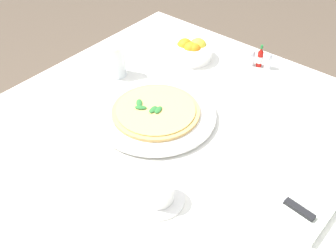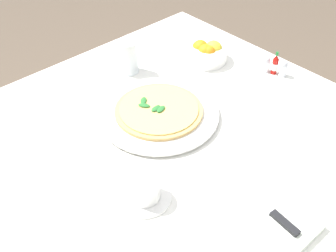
{
  "view_description": "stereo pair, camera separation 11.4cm",
  "coord_description": "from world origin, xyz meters",
  "px_view_note": "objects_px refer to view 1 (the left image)",
  "views": [
    {
      "loc": [
        -0.48,
        0.64,
        1.5
      ],
      "look_at": [
        0.07,
        -0.03,
        0.75
      ],
      "focal_mm": 43.0,
      "sensor_mm": 36.0,
      "label": 1
    },
    {
      "loc": [
        -0.57,
        0.56,
        1.5
      ],
      "look_at": [
        0.07,
        -0.03,
        0.75
      ],
      "focal_mm": 43.0,
      "sensor_mm": 36.0,
      "label": 2
    }
  ],
  "objects_px": {
    "pizza": "(156,111)",
    "salt_shaker": "(251,58)",
    "pizza_plate": "(156,114)",
    "water_glass_near_left": "(116,61)",
    "dinner_knife": "(281,197)",
    "coffee_cup_center_back": "(158,191)",
    "pepper_shaker": "(268,61)",
    "napkin_folded": "(281,202)",
    "hot_sauce_bottle": "(260,58)",
    "citrus_bowl": "(192,51)"
  },
  "relations": [
    {
      "from": "pizza_plate",
      "to": "napkin_folded",
      "type": "height_order",
      "value": "napkin_folded"
    },
    {
      "from": "pizza_plate",
      "to": "napkin_folded",
      "type": "bearing_deg",
      "value": 172.77
    },
    {
      "from": "napkin_folded",
      "to": "hot_sauce_bottle",
      "type": "relative_size",
      "value": 2.69
    },
    {
      "from": "coffee_cup_center_back",
      "to": "pepper_shaker",
      "type": "distance_m",
      "value": 0.69
    },
    {
      "from": "pizza_plate",
      "to": "coffee_cup_center_back",
      "type": "xyz_separation_m",
      "value": [
        -0.21,
        0.23,
        0.02
      ]
    },
    {
      "from": "coffee_cup_center_back",
      "to": "water_glass_near_left",
      "type": "height_order",
      "value": "water_glass_near_left"
    },
    {
      "from": "coffee_cup_center_back",
      "to": "hot_sauce_bottle",
      "type": "height_order",
      "value": "hot_sauce_bottle"
    },
    {
      "from": "pizza",
      "to": "salt_shaker",
      "type": "distance_m",
      "value": 0.44
    },
    {
      "from": "citrus_bowl",
      "to": "dinner_knife",
      "type": "bearing_deg",
      "value": 145.03
    },
    {
      "from": "pizza_plate",
      "to": "hot_sauce_bottle",
      "type": "relative_size",
      "value": 4.33
    },
    {
      "from": "salt_shaker",
      "to": "pepper_shaker",
      "type": "xyz_separation_m",
      "value": [
        -0.06,
        -0.02,
        0.0
      ]
    },
    {
      "from": "dinner_knife",
      "to": "hot_sauce_bottle",
      "type": "height_order",
      "value": "hot_sauce_bottle"
    },
    {
      "from": "pizza",
      "to": "water_glass_near_left",
      "type": "height_order",
      "value": "water_glass_near_left"
    },
    {
      "from": "coffee_cup_center_back",
      "to": "salt_shaker",
      "type": "xyz_separation_m",
      "value": [
        0.14,
        -0.67,
        -0.01
      ]
    },
    {
      "from": "pizza_plate",
      "to": "pizza",
      "type": "xyz_separation_m",
      "value": [
        0.0,
        0.0,
        0.01
      ]
    },
    {
      "from": "napkin_folded",
      "to": "hot_sauce_bottle",
      "type": "distance_m",
      "value": 0.61
    },
    {
      "from": "pizza_plate",
      "to": "hot_sauce_bottle",
      "type": "bearing_deg",
      "value": -101.95
    },
    {
      "from": "pizza_plate",
      "to": "napkin_folded",
      "type": "relative_size",
      "value": 1.61
    },
    {
      "from": "water_glass_near_left",
      "to": "napkin_folded",
      "type": "relative_size",
      "value": 0.51
    },
    {
      "from": "napkin_folded",
      "to": "salt_shaker",
      "type": "distance_m",
      "value": 0.62
    },
    {
      "from": "citrus_bowl",
      "to": "pepper_shaker",
      "type": "bearing_deg",
      "value": -154.73
    },
    {
      "from": "citrus_bowl",
      "to": "coffee_cup_center_back",
      "type": "bearing_deg",
      "value": 120.24
    },
    {
      "from": "water_glass_near_left",
      "to": "dinner_knife",
      "type": "distance_m",
      "value": 0.71
    },
    {
      "from": "pizza_plate",
      "to": "salt_shaker",
      "type": "bearing_deg",
      "value": -98.65
    },
    {
      "from": "water_glass_near_left",
      "to": "citrus_bowl",
      "type": "distance_m",
      "value": 0.28
    },
    {
      "from": "dinner_knife",
      "to": "salt_shaker",
      "type": "xyz_separation_m",
      "value": [
        0.37,
        -0.49,
        0.0
      ]
    },
    {
      "from": "coffee_cup_center_back",
      "to": "citrus_bowl",
      "type": "bearing_deg",
      "value": -59.76
    },
    {
      "from": "water_glass_near_left",
      "to": "coffee_cup_center_back",
      "type": "bearing_deg",
      "value": 145.29
    },
    {
      "from": "water_glass_near_left",
      "to": "pepper_shaker",
      "type": "xyz_separation_m",
      "value": [
        -0.37,
        -0.37,
        -0.03
      ]
    },
    {
      "from": "salt_shaker",
      "to": "dinner_knife",
      "type": "bearing_deg",
      "value": 127.3
    },
    {
      "from": "pizza_plate",
      "to": "salt_shaker",
      "type": "height_order",
      "value": "salt_shaker"
    },
    {
      "from": "water_glass_near_left",
      "to": "pizza_plate",
      "type": "bearing_deg",
      "value": 160.84
    },
    {
      "from": "napkin_folded",
      "to": "pepper_shaker",
      "type": "bearing_deg",
      "value": -56.25
    },
    {
      "from": "salt_shaker",
      "to": "hot_sauce_bottle",
      "type": "bearing_deg",
      "value": -160.35
    },
    {
      "from": "coffee_cup_center_back",
      "to": "pepper_shaker",
      "type": "bearing_deg",
      "value": -82.86
    },
    {
      "from": "pizza",
      "to": "salt_shaker",
      "type": "relative_size",
      "value": 4.68
    },
    {
      "from": "dinner_knife",
      "to": "pepper_shaker",
      "type": "distance_m",
      "value": 0.6
    },
    {
      "from": "coffee_cup_center_back",
      "to": "citrus_bowl",
      "type": "height_order",
      "value": "same"
    },
    {
      "from": "water_glass_near_left",
      "to": "citrus_bowl",
      "type": "xyz_separation_m",
      "value": [
        -0.13,
        -0.25,
        -0.02
      ]
    },
    {
      "from": "pizza",
      "to": "napkin_folded",
      "type": "height_order",
      "value": "pizza"
    },
    {
      "from": "pizza_plate",
      "to": "pepper_shaker",
      "type": "bearing_deg",
      "value": -105.03
    },
    {
      "from": "water_glass_near_left",
      "to": "hot_sauce_bottle",
      "type": "xyz_separation_m",
      "value": [
        -0.35,
        -0.36,
        -0.02
      ]
    },
    {
      "from": "pizza",
      "to": "pepper_shaker",
      "type": "height_order",
      "value": "pepper_shaker"
    },
    {
      "from": "napkin_folded",
      "to": "pepper_shaker",
      "type": "distance_m",
      "value": 0.6
    },
    {
      "from": "pizza",
      "to": "water_glass_near_left",
      "type": "relative_size",
      "value": 2.3
    },
    {
      "from": "hot_sauce_bottle",
      "to": "coffee_cup_center_back",
      "type": "bearing_deg",
      "value": 99.56
    },
    {
      "from": "coffee_cup_center_back",
      "to": "napkin_folded",
      "type": "xyz_separation_m",
      "value": [
        -0.23,
        -0.17,
        -0.02
      ]
    },
    {
      "from": "water_glass_near_left",
      "to": "napkin_folded",
      "type": "height_order",
      "value": "water_glass_near_left"
    },
    {
      "from": "dinner_knife",
      "to": "hot_sauce_bottle",
      "type": "bearing_deg",
      "value": -49.29
    },
    {
      "from": "pizza_plate",
      "to": "dinner_knife",
      "type": "xyz_separation_m",
      "value": [
        -0.44,
        0.06,
        0.01
      ]
    }
  ]
}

